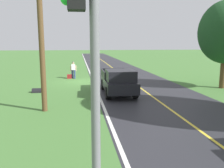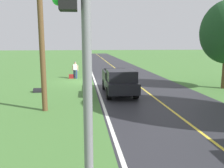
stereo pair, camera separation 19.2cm
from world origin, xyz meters
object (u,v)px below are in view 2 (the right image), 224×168
traffic_light_mast (77,46)px  suitcase_carried (71,76)px  pickup_truck_passing (119,81)px  utility_pole_roadside (41,32)px  hitchhiker_walking (75,69)px

traffic_light_mast → suitcase_carried: bearing=-87.0°
suitcase_carried → pickup_truck_passing: bearing=24.3°
pickup_truck_passing → utility_pole_roadside: utility_pole_roadside is taller
suitcase_carried → pickup_truck_passing: 8.88m
traffic_light_mast → utility_pole_roadside: bearing=-77.3°
hitchhiker_walking → pickup_truck_passing: 8.76m
suitcase_carried → utility_pole_roadside: size_ratio=0.06×
pickup_truck_passing → traffic_light_mast: bearing=77.9°
traffic_light_mast → utility_pole_roadside: 8.96m
pickup_truck_passing → utility_pole_roadside: bearing=37.7°
utility_pole_roadside → suitcase_carried: bearing=-94.4°
traffic_light_mast → utility_pole_roadside: (1.97, -8.73, 0.58)m
pickup_truck_passing → utility_pole_roadside: (4.61, 3.57, 3.16)m
hitchhiker_walking → pickup_truck_passing: (-3.29, 8.12, -0.01)m
utility_pole_roadside → pickup_truck_passing: bearing=-142.3°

